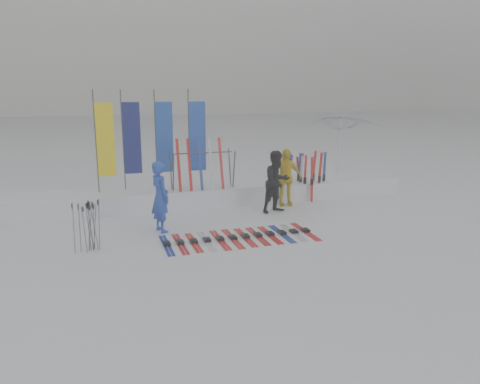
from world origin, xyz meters
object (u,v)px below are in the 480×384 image
object	(u,v)px
ski_rack	(202,165)
ski_row	(239,237)
person_blue	(160,197)
tent_canopy	(341,149)
person_black	(277,182)
person_yellow	(285,177)

from	to	relation	value
ski_rack	ski_row	bearing A→B (deg)	-88.24
person_blue	tent_canopy	world-z (taller)	tent_canopy
ski_rack	tent_canopy	bearing A→B (deg)	16.43
person_black	ski_rack	size ratio (longest dim) A/B	0.95
ski_row	ski_rack	bearing A→B (deg)	91.76
tent_canopy	ski_row	size ratio (longest dim) A/B	0.81
person_blue	ski_row	bearing A→B (deg)	-141.27
person_black	ski_row	size ratio (longest dim) A/B	0.49
person_yellow	tent_canopy	size ratio (longest dim) A/B	0.59
person_black	person_yellow	world-z (taller)	person_black
person_blue	person_yellow	size ratio (longest dim) A/B	1.02
ski_row	ski_rack	size ratio (longest dim) A/B	1.94
person_blue	tent_canopy	xyz separation A→B (m)	(7.79, 4.17, 0.47)
person_blue	person_yellow	xyz separation A→B (m)	(4.36, 1.69, -0.02)
ski_row	ski_rack	distance (m)	3.87
person_yellow	ski_row	size ratio (longest dim) A/B	0.48
person_yellow	tent_canopy	bearing A→B (deg)	41.70
tent_canopy	person_yellow	bearing A→B (deg)	-144.10
person_blue	ski_row	distance (m)	2.40
person_black	ski_rack	xyz separation A→B (m)	(-2.05, 1.42, 0.41)
person_yellow	person_black	bearing A→B (deg)	-123.10
person_blue	ski_row	xyz separation A→B (m)	(1.83, -1.24, -0.93)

